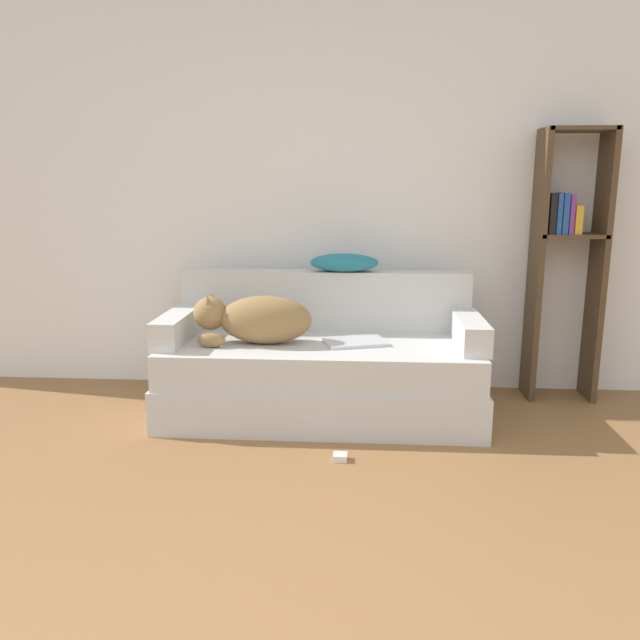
{
  "coord_description": "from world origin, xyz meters",
  "views": [
    {
      "loc": [
        0.29,
        -1.24,
        1.34
      ],
      "look_at": [
        0.06,
        2.16,
        0.6
      ],
      "focal_mm": 35.0,
      "sensor_mm": 36.0,
      "label": 1
    }
  ],
  "objects_px": {
    "dog": "(255,319)",
    "throw_pillow": "(344,263)",
    "power_adapter": "(340,457)",
    "bookshelf": "(567,249)",
    "couch": "(321,379)",
    "laptop": "(355,342)"
  },
  "relations": [
    {
      "from": "couch",
      "to": "bookshelf",
      "type": "distance_m",
      "value": 1.71
    },
    {
      "from": "bookshelf",
      "to": "power_adapter",
      "type": "relative_size",
      "value": 24.11
    },
    {
      "from": "dog",
      "to": "throw_pillow",
      "type": "bearing_deg",
      "value": 37.55
    },
    {
      "from": "couch",
      "to": "bookshelf",
      "type": "relative_size",
      "value": 1.1
    },
    {
      "from": "laptop",
      "to": "bookshelf",
      "type": "relative_size",
      "value": 0.24
    },
    {
      "from": "dog",
      "to": "bookshelf",
      "type": "height_order",
      "value": "bookshelf"
    },
    {
      "from": "throw_pillow",
      "to": "couch",
      "type": "bearing_deg",
      "value": -110.57
    },
    {
      "from": "dog",
      "to": "bookshelf",
      "type": "xyz_separation_m",
      "value": [
        1.86,
        0.5,
        0.36
      ]
    },
    {
      "from": "dog",
      "to": "laptop",
      "type": "height_order",
      "value": "dog"
    },
    {
      "from": "dog",
      "to": "laptop",
      "type": "xyz_separation_m",
      "value": [
        0.57,
        0.04,
        -0.13
      ]
    },
    {
      "from": "bookshelf",
      "to": "laptop",
      "type": "bearing_deg",
      "value": -160.33
    },
    {
      "from": "laptop",
      "to": "bookshelf",
      "type": "distance_m",
      "value": 1.45
    },
    {
      "from": "dog",
      "to": "bookshelf",
      "type": "bearing_deg",
      "value": 15.02
    },
    {
      "from": "throw_pillow",
      "to": "power_adapter",
      "type": "relative_size",
      "value": 6.07
    },
    {
      "from": "laptop",
      "to": "bookshelf",
      "type": "bearing_deg",
      "value": 2.59
    },
    {
      "from": "dog",
      "to": "throw_pillow",
      "type": "relative_size",
      "value": 1.61
    },
    {
      "from": "bookshelf",
      "to": "throw_pillow",
      "type": "bearing_deg",
      "value": -175.01
    },
    {
      "from": "couch",
      "to": "bookshelf",
      "type": "height_order",
      "value": "bookshelf"
    },
    {
      "from": "couch",
      "to": "throw_pillow",
      "type": "height_order",
      "value": "throw_pillow"
    },
    {
      "from": "dog",
      "to": "bookshelf",
      "type": "distance_m",
      "value": 1.96
    },
    {
      "from": "couch",
      "to": "throw_pillow",
      "type": "distance_m",
      "value": 0.74
    },
    {
      "from": "throw_pillow",
      "to": "laptop",
      "type": "bearing_deg",
      "value": -77.34
    }
  ]
}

